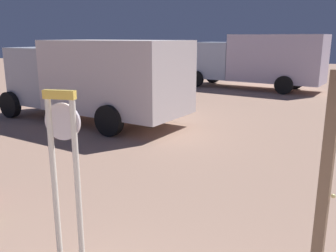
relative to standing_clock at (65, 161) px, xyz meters
name	(u,v)px	position (x,y,z in m)	size (l,w,h in m)	color
standing_clock	(65,161)	(0.00, 0.00, 0.00)	(0.44, 0.11, 2.18)	white
box_truck_near	(97,77)	(-3.06, 7.23, 0.16)	(6.97, 4.39, 2.65)	silver
box_truck_far	(260,59)	(2.00, 16.47, 0.25)	(7.35, 4.38, 2.87)	silver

